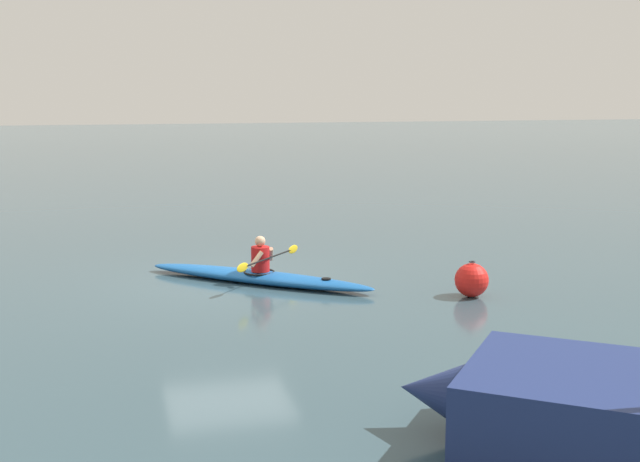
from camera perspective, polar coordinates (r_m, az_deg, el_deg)
ground_plane at (r=16.70m, az=-6.35°, el=-3.57°), size 160.00×160.00×0.00m
kayak at (r=16.68m, az=-4.25°, el=-3.12°), size 4.26×3.80×0.24m
kayaker at (r=16.55m, az=-4.01°, el=-1.77°), size 1.60×1.85×0.71m
mooring_buoy_channel_marker at (r=15.75m, az=10.27°, el=-3.30°), size 0.63×0.63×0.67m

